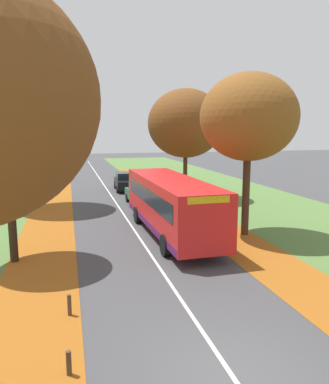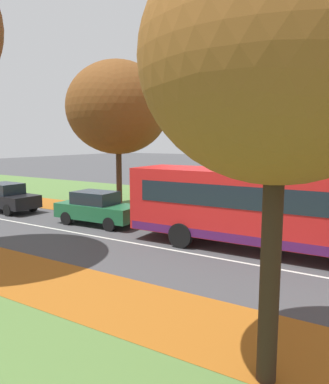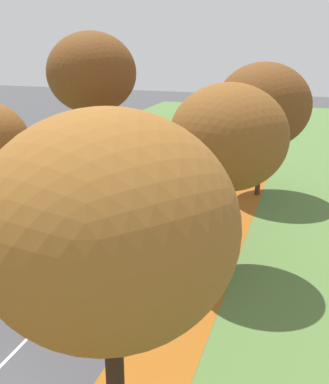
{
  "view_description": "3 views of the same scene",
  "coord_description": "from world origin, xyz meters",
  "views": [
    {
      "loc": [
        -3.39,
        -7.04,
        5.49
      ],
      "look_at": [
        1.41,
        11.49,
        2.27
      ],
      "focal_mm": 35.0,
      "sensor_mm": 36.0,
      "label": 1
    },
    {
      "loc": [
        -11.72,
        7.45,
        4.14
      ],
      "look_at": [
        1.47,
        15.62,
        1.94
      ],
      "focal_mm": 35.0,
      "sensor_mm": 36.0,
      "label": 2
    },
    {
      "loc": [
        8.66,
        -7.64,
        9.9
      ],
      "look_at": [
        1.78,
        13.33,
        2.38
      ],
      "focal_mm": 42.0,
      "sensor_mm": 36.0,
      "label": 3
    }
  ],
  "objects": [
    {
      "name": "road_centre_line",
      "position": [
        0.0,
        20.0,
        0.0
      ],
      "size": [
        0.12,
        80.0,
        0.01
      ],
      "primitive_type": "cube",
      "color": "silver",
      "rests_on": "ground"
    },
    {
      "name": "grass_verge_right",
      "position": [
        9.2,
        20.0,
        0.0
      ],
      "size": [
        12.0,
        90.0,
        0.01
      ],
      "primitive_type": "cube",
      "color": "#517538",
      "rests_on": "ground"
    },
    {
      "name": "bus",
      "position": [
        1.72,
        11.41,
        1.7
      ],
      "size": [
        2.81,
        10.45,
        2.98
      ],
      "color": "red",
      "rests_on": "ground"
    },
    {
      "name": "tree_right_mid",
      "position": [
        5.69,
        21.42,
        5.93
      ],
      "size": [
        5.97,
        5.97,
        8.63
      ],
      "color": "#422D1E",
      "rests_on": "ground"
    },
    {
      "name": "leaf_litter_right",
      "position": [
        4.6,
        14.0,
        0.01
      ],
      "size": [
        2.8,
        60.0,
        0.0
      ],
      "primitive_type": "cube",
      "color": "#9E5619",
      "rests_on": "grass_verge_right"
    },
    {
      "name": "car_green_lead",
      "position": [
        1.75,
        19.63,
        0.81
      ],
      "size": [
        1.91,
        4.26,
        1.62
      ],
      "color": "#1E6038",
      "rests_on": "ground"
    },
    {
      "name": "leaf_litter_left",
      "position": [
        -4.6,
        14.0,
        0.01
      ],
      "size": [
        2.8,
        60.0,
        0.0
      ],
      "primitive_type": "cube",
      "color": "#9E5619",
      "rests_on": "grass_verge_left"
    },
    {
      "name": "tree_left_mid",
      "position": [
        -5.84,
        20.7,
        7.71
      ],
      "size": [
        6.07,
        6.07,
        10.48
      ],
      "color": "#382619",
      "rests_on": "ground"
    },
    {
      "name": "tree_right_nearest",
      "position": [
        5.13,
        -0.37,
        6.44
      ],
      "size": [
        5.11,
        5.11,
        8.76
      ],
      "color": "black",
      "rests_on": "ground"
    },
    {
      "name": "tree_right_near",
      "position": [
        5.5,
        10.42,
        6.07
      ],
      "size": [
        4.91,
        4.91,
        8.31
      ],
      "color": "#422D1E",
      "rests_on": "ground"
    },
    {
      "name": "car_black_following",
      "position": [
        1.56,
        26.42,
        0.81
      ],
      "size": [
        1.93,
        4.27,
        1.62
      ],
      "color": "black",
      "rests_on": "ground"
    },
    {
      "name": "grass_verge_left",
      "position": [
        -9.2,
        20.0,
        0.0
      ],
      "size": [
        12.0,
        90.0,
        0.01
      ],
      "primitive_type": "cube",
      "color": "#517538",
      "rests_on": "ground"
    }
  ]
}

